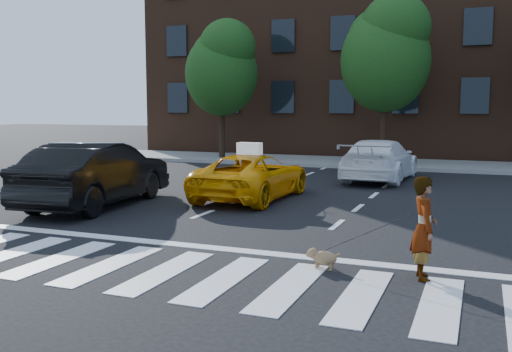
# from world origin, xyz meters

# --- Properties ---
(ground) EXTENTS (120.00, 120.00, 0.00)m
(ground) POSITION_xyz_m (0.00, 0.00, 0.00)
(ground) COLOR black
(ground) RESTS_ON ground
(crosswalk) EXTENTS (13.00, 2.40, 0.01)m
(crosswalk) POSITION_xyz_m (0.00, 0.00, 0.01)
(crosswalk) COLOR silver
(crosswalk) RESTS_ON ground
(stop_line) EXTENTS (12.00, 0.30, 0.01)m
(stop_line) POSITION_xyz_m (0.00, 1.60, 0.01)
(stop_line) COLOR silver
(stop_line) RESTS_ON ground
(sidewalk_far) EXTENTS (30.00, 4.00, 0.15)m
(sidewalk_far) POSITION_xyz_m (0.00, 17.50, 0.07)
(sidewalk_far) COLOR slate
(sidewalk_far) RESTS_ON ground
(building) EXTENTS (26.00, 10.00, 12.00)m
(building) POSITION_xyz_m (0.00, 25.00, 6.00)
(building) COLOR #4C2B1B
(building) RESTS_ON ground
(tree_left) EXTENTS (3.39, 3.38, 6.50)m
(tree_left) POSITION_xyz_m (-6.97, 17.00, 4.44)
(tree_left) COLOR black
(tree_left) RESTS_ON ground
(tree_mid) EXTENTS (3.69, 3.69, 7.10)m
(tree_mid) POSITION_xyz_m (0.53, 17.00, 4.85)
(tree_mid) COLOR black
(tree_mid) RESTS_ON ground
(taxi) EXTENTS (2.12, 4.46, 1.23)m
(taxi) POSITION_xyz_m (-1.40, 7.00, 0.61)
(taxi) COLOR orange
(taxi) RESTS_ON ground
(black_sedan) EXTENTS (2.21, 5.09, 1.63)m
(black_sedan) POSITION_xyz_m (-4.61, 4.46, 0.81)
(black_sedan) COLOR black
(black_sedan) RESTS_ON ground
(white_suv) EXTENTS (2.18, 4.91, 1.40)m
(white_suv) POSITION_xyz_m (1.16, 12.29, 0.70)
(white_suv) COLOR white
(white_suv) RESTS_ON ground
(woman) EXTENTS (0.50, 0.63, 1.51)m
(woman) POSITION_xyz_m (3.67, 1.10, 0.75)
(woman) COLOR #999999
(woman) RESTS_ON ground
(dog) EXTENTS (0.55, 0.21, 0.31)m
(dog) POSITION_xyz_m (2.17, 1.07, 0.18)
(dog) COLOR brown
(dog) RESTS_ON ground
(taxi_sign) EXTENTS (0.66, 0.29, 0.32)m
(taxi_sign) POSITION_xyz_m (-1.40, 6.80, 1.39)
(taxi_sign) COLOR white
(taxi_sign) RESTS_ON taxi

